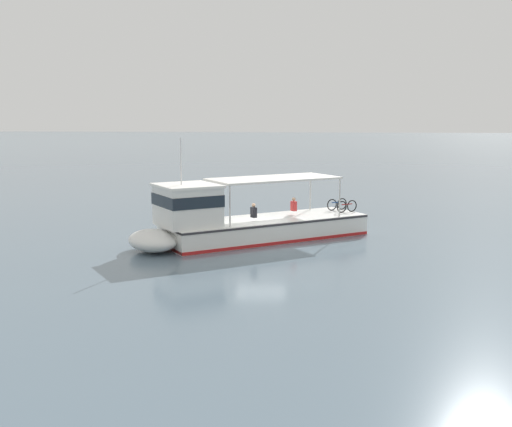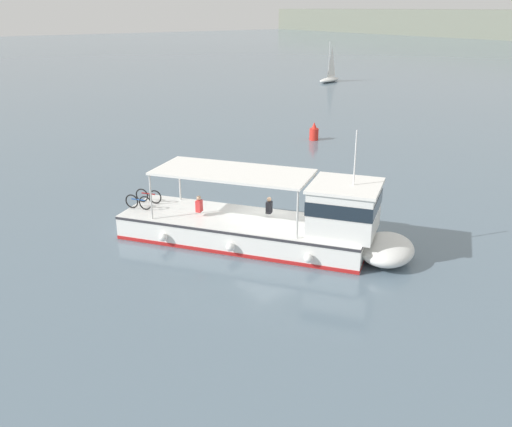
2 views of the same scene
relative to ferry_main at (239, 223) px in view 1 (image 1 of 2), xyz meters
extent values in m
plane|color=slate|center=(-1.16, 0.37, -1.01)|extent=(400.00, 400.00, 0.00)
cube|color=white|center=(-1.31, -0.94, -0.46)|extent=(10.63, 8.91, 1.10)
ellipsoid|color=white|center=(3.71, 2.68, -0.46)|extent=(3.51, 3.67, 1.01)
cube|color=red|center=(-1.31, -0.94, -0.91)|extent=(10.65, 8.95, 0.16)
cube|color=#2D2D33|center=(-1.31, -0.94, 0.01)|extent=(10.67, 8.96, 0.10)
cube|color=white|center=(2.25, 1.63, 1.04)|extent=(3.70, 3.73, 1.90)
cube|color=#19232D|center=(2.25, 1.63, 1.37)|extent=(3.77, 3.80, 0.56)
cube|color=white|center=(2.25, 1.63, 2.05)|extent=(3.92, 3.95, 0.12)
cube|color=white|center=(-1.68, -1.21, 2.14)|extent=(7.16, 6.31, 0.10)
cylinder|color=silver|center=(0.16, 1.80, 1.09)|extent=(0.08, 0.08, 2.00)
cylinder|color=silver|center=(1.75, -0.41, 1.09)|extent=(0.08, 0.08, 2.00)
cylinder|color=silver|center=(-5.11, -2.01, 1.09)|extent=(0.08, 0.08, 2.00)
cylinder|color=silver|center=(-3.52, -4.21, 1.09)|extent=(0.08, 0.08, 2.00)
cylinder|color=silver|center=(2.50, 1.81, 3.21)|extent=(0.06, 0.06, 2.20)
sphere|color=white|center=(2.48, -0.40, -0.52)|extent=(0.36, 0.36, 0.36)
sphere|color=white|center=(-0.19, -2.33, -0.52)|extent=(0.36, 0.36, 0.36)
sphere|color=white|center=(-2.71, -4.14, -0.52)|extent=(0.36, 0.36, 0.36)
torus|color=black|center=(-5.27, -3.24, 0.42)|extent=(0.57, 0.43, 0.66)
torus|color=black|center=(-5.83, -3.65, 0.42)|extent=(0.57, 0.43, 0.66)
cylinder|color=maroon|center=(-5.55, -3.45, 0.54)|extent=(0.60, 0.46, 0.06)
torus|color=black|center=(-4.74, -3.97, 0.42)|extent=(0.57, 0.43, 0.66)
torus|color=black|center=(-5.31, -4.38, 0.42)|extent=(0.57, 0.43, 0.66)
cylinder|color=#1E478C|center=(-5.02, -4.18, 0.54)|extent=(0.60, 0.46, 0.06)
cube|color=red|center=(-2.68, -2.35, 0.55)|extent=(0.37, 0.39, 0.52)
sphere|color=tan|center=(-2.68, -2.35, 0.92)|extent=(0.20, 0.20, 0.20)
cube|color=black|center=(-0.78, 0.07, 0.55)|extent=(0.37, 0.39, 0.52)
sphere|color=tan|center=(-0.78, 0.07, 0.92)|extent=(0.20, 0.20, 0.20)
camera|label=1|loc=(-4.29, 30.69, 5.41)|focal=43.56mm
camera|label=2|loc=(17.42, -13.30, 8.72)|focal=38.74mm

